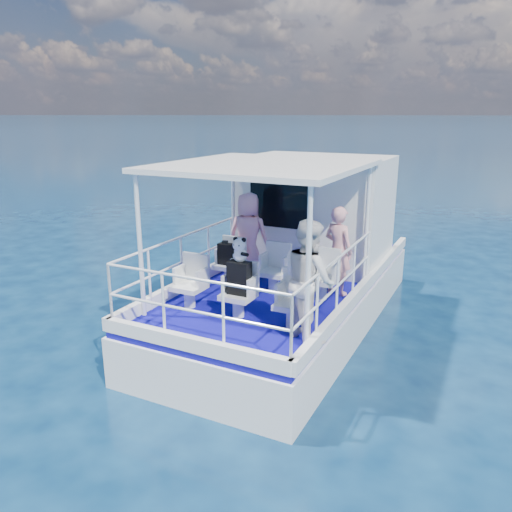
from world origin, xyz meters
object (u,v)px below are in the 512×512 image
at_px(passenger_stbd_aft, 308,280).
at_px(panda, 240,249).
at_px(passenger_port_fwd, 248,236).
at_px(backpack_center, 239,278).

xyz_separation_m(passenger_stbd_aft, panda, (-1.18, 0.20, 0.24)).
height_order(passenger_port_fwd, panda, passenger_port_fwd).
bearing_deg(backpack_center, passenger_port_fwd, 113.38).
xyz_separation_m(passenger_port_fwd, panda, (0.79, -1.80, 0.27)).
xyz_separation_m(passenger_stbd_aft, backpack_center, (-1.18, 0.19, -0.21)).
bearing_deg(passenger_port_fwd, panda, 106.64).
xyz_separation_m(passenger_port_fwd, backpack_center, (0.78, -1.81, -0.18)).
bearing_deg(passenger_port_fwd, passenger_stbd_aft, 127.47).
bearing_deg(passenger_stbd_aft, backpack_center, 30.92).
bearing_deg(panda, passenger_port_fwd, 113.61).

